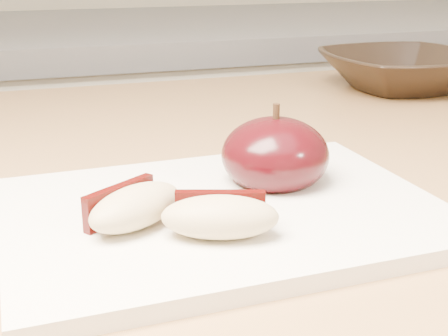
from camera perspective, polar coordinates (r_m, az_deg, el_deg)
name	(u,v)px	position (r m, az deg, el deg)	size (l,w,h in m)	color
back_cabinet	(102,253)	(1.33, -11.10, -7.63)	(2.40, 0.62, 0.94)	silver
cutting_board	(224,213)	(0.40, 0.00, -4.14)	(0.27, 0.20, 0.01)	white
apple_half	(275,155)	(0.43, 4.69, 1.20)	(0.09, 0.09, 0.06)	black
apple_wedge_a	(134,206)	(0.37, -8.23, -3.48)	(0.07, 0.06, 0.02)	tan
apple_wedge_b	(220,216)	(0.35, -0.37, -4.42)	(0.07, 0.05, 0.02)	tan
bowl	(402,71)	(0.81, 15.96, 8.55)	(0.19, 0.19, 0.05)	black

